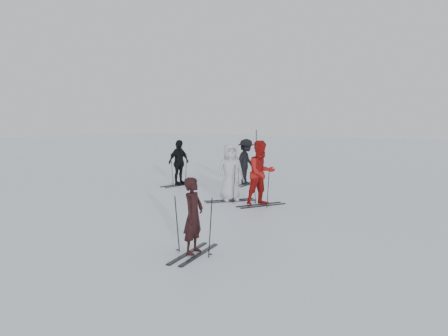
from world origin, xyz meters
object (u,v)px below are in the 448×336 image
skier_red (261,174)px  skier_grey (230,173)px  skier_uphill_far (246,162)px  piste_marker (256,148)px  skier_uphill_left (179,163)px  skier_near_dark (193,217)px

skier_red → skier_grey: skier_red is taller
skier_grey → skier_uphill_far: 3.86m
skier_red → skier_grey: (-1.23, 0.12, -0.07)m
skier_uphill_far → piste_marker: (-3.67, 7.20, 0.14)m
skier_grey → skier_uphill_left: bearing=102.2°
piste_marker → skier_grey: bearing=-64.0°
skier_uphill_left → skier_uphill_far: skier_uphill_far is taller
skier_near_dark → piste_marker: bearing=14.8°
skier_red → skier_uphill_left: size_ratio=1.09×
skier_near_dark → piste_marker: size_ratio=0.70×
skier_grey → skier_uphill_left: skier_grey is taller
skier_uphill_left → piste_marker: 9.01m
skier_near_dark → piste_marker: (-7.85, 16.02, 0.32)m
skier_red → skier_grey: size_ratio=1.07×
skier_near_dark → skier_uphill_far: (-4.17, 8.82, 0.18)m
skier_grey → piste_marker: bearing=64.2°
skier_red → skier_uphill_far: 4.59m
skier_red → piste_marker: (-6.45, 10.85, 0.07)m
skier_grey → piste_marker: piste_marker is taller
skier_uphill_left → piste_marker: piste_marker is taller
skier_grey → piste_marker: size_ratio=0.87×
piste_marker → skier_uphill_far: bearing=-63.0°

